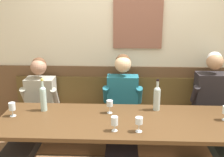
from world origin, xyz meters
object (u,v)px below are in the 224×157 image
Objects in this scene: wine_bottle_green_tall at (157,97)px; wine_glass_center_rear at (110,104)px; wine_glass_right_end at (115,122)px; person_center_left_seat at (33,117)px; person_left_seat at (219,117)px; wall_bench at (124,129)px; wine_glass_center_front at (12,107)px; dining_table at (125,126)px; person_center_right_seat at (122,118)px; wine_bottle_amber_mid at (43,97)px; wine_glass_by_bottle at (139,121)px.

wine_glass_center_rear is at bearing -168.08° from wine_bottle_green_tall.
person_center_left_seat is at bearing 148.94° from wine_glass_right_end.
person_left_seat is at bearing 9.41° from wine_glass_center_rear.
wine_glass_center_front is (-1.18, -0.68, 0.57)m from wall_bench.
wine_bottle_green_tall is at bearing 37.86° from dining_table.
person_center_left_seat is 3.68× the size of wine_bottle_green_tall.
person_center_right_seat is at bearing -178.10° from person_left_seat.
person_center_left_seat is 9.05× the size of wine_glass_right_end.
dining_table is at bearing -90.00° from wall_bench.
wine_bottle_amber_mid is at bearing -176.81° from wine_bottle_green_tall.
person_left_seat is 0.78m from wine_bottle_green_tall.
wine_glass_center_front is 1.04× the size of wine_glass_by_bottle.
person_left_seat reaches higher than wine_bottle_amber_mid.
wine_bottle_amber_mid is 2.52× the size of wine_glass_right_end.
wine_bottle_green_tall is at bearing 67.08° from wine_glass_by_bottle.
wine_bottle_green_tall is at bearing 8.62° from wine_glass_center_front.
person_center_left_seat is 1.46m from wine_bottle_green_tall.
wine_bottle_green_tall reaches higher than wine_glass_center_front.
dining_table is 2.00× the size of person_center_left_seat.
wine_glass_by_bottle is at bearing -54.68° from wine_glass_center_rear.
wine_glass_by_bottle is (1.21, -0.60, 0.25)m from person_center_left_seat.
person_center_left_seat is 1.17m from wine_glass_right_end.
person_left_seat reaches higher than wine_glass_center_rear.
person_center_right_seat is 0.92m from wine_bottle_amber_mid.
wine_bottle_amber_mid reaches higher than wine_glass_center_front.
wall_bench reaches higher than wine_glass_center_front.
wine_glass_center_front reaches higher than wine_glass_center_rear.
wall_bench is 20.17× the size of wine_glass_right_end.
wall_bench is 0.52m from person_center_right_seat.
dining_table is 18.03× the size of wine_glass_center_rear.
wine_glass_right_end is (-0.10, -0.97, 0.57)m from wall_bench.
person_left_seat is (2.16, 0.02, 0.04)m from person_center_left_seat.
wall_bench is 0.84m from wine_bottle_green_tall.
wall_bench is at bearing 30.24° from wine_bottle_amber_mid.
wall_bench reaches higher than wine_glass_right_end.
wine_glass_center_rear is (-0.29, 0.41, 0.00)m from wine_glass_by_bottle.
person_center_right_seat reaches higher than wine_bottle_amber_mid.
wine_bottle_green_tall is (1.43, -0.07, 0.29)m from person_center_left_seat.
person_left_seat is 3.65× the size of wine_bottle_amber_mid.
wine_glass_center_front is (-1.53, -0.23, -0.05)m from wine_bottle_green_tall.
wine_glass_by_bottle is 0.99× the size of wine_glass_center_rear.
wine_glass_center_rear is at bearing -106.50° from wall_bench.
person_center_right_seat is 9.02× the size of wine_glass_right_end.
person_center_left_seat is 0.99× the size of person_left_seat.
wine_bottle_amber_mid reaches higher than dining_table.
person_left_seat is 8.84× the size of wine_glass_center_front.
person_center_left_seat is (-1.08, -0.38, 0.33)m from wall_bench.
person_left_seat is 1.28m from wine_glass_center_rear.
wall_bench is at bearing 97.42° from wine_glass_by_bottle.
wine_glass_center_front reaches higher than wine_glass_by_bottle.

